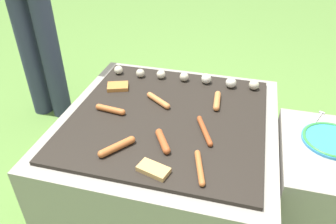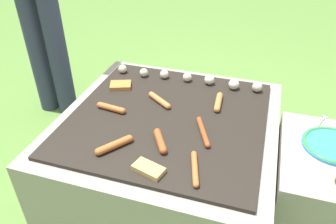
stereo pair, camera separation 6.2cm
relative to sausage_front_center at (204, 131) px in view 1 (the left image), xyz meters
name	(u,v)px [view 1 (the left image)]	position (x,y,z in m)	size (l,w,h in m)	color
ground_plane	(168,176)	(-0.18, 0.09, -0.40)	(14.00, 14.00, 0.00)	#567F38
grill	(168,148)	(-0.18, 0.09, -0.21)	(0.99, 0.99, 0.39)	gray
side_ledge	(321,183)	(0.52, 0.02, -0.20)	(0.40, 0.51, 0.39)	gray
sausage_mid_left	(163,141)	(-0.15, -0.12, 0.00)	(0.09, 0.14, 0.03)	#A34C23
sausage_back_center	(217,101)	(0.02, 0.25, 0.00)	(0.04, 0.16, 0.03)	#C6753D
sausage_mid_right	(158,100)	(-0.26, 0.18, 0.00)	(0.14, 0.11, 0.03)	#C6753D
sausage_front_left	(110,109)	(-0.45, 0.05, 0.00)	(0.15, 0.04, 0.03)	#B7602D
sausage_front_center	(204,131)	(0.00, 0.00, 0.00)	(0.10, 0.19, 0.02)	#93421E
sausage_back_right	(117,147)	(-0.32, -0.20, 0.00)	(0.11, 0.14, 0.03)	#B7602D
sausage_back_left	(200,167)	(0.02, -0.23, 0.00)	(0.07, 0.18, 0.02)	#B7602D
bread_slice_center	(153,169)	(-0.14, -0.28, 0.00)	(0.13, 0.09, 0.02)	tan
bread_slice_left	(118,86)	(-0.50, 0.26, 0.00)	(0.13, 0.11, 0.02)	#B27033
mushroom_row	(190,78)	(-0.15, 0.43, 0.01)	(0.79, 0.07, 0.05)	beige
plate_colorful	(332,140)	(0.52, 0.07, 0.00)	(0.24, 0.24, 0.02)	#338CCC
fork_utensil	(317,120)	(0.47, 0.22, -0.01)	(0.08, 0.17, 0.01)	silver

